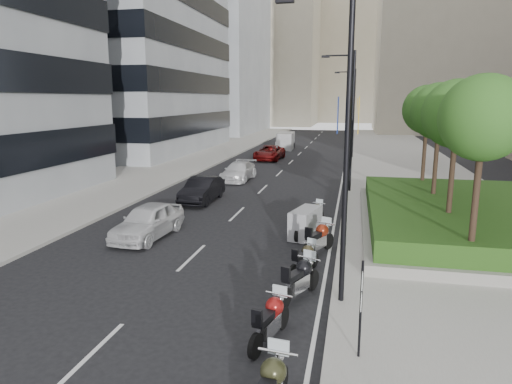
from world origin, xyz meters
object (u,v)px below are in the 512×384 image
(car_b, at_px, (202,190))
(car_d, at_px, (269,153))
(motorcycle_2, at_px, (300,279))
(motorcycle_6, at_px, (315,214))
(delivery_van, at_px, (285,142))
(lamp_post_2, at_px, (352,109))
(motorcycle_1, at_px, (271,320))
(car_c, at_px, (239,171))
(lamp_post_1, at_px, (350,115))
(lamp_post_0, at_px, (342,135))
(motorcycle_5, at_px, (305,223))
(car_a, at_px, (148,221))
(parking_sign, at_px, (361,304))
(motorcycle_4, at_px, (319,239))
(motorcycle_3, at_px, (305,259))

(car_b, xyz_separation_m, car_d, (0.41, 19.70, -0.01))
(motorcycle_2, distance_m, motorcycle_6, 8.59)
(delivery_van, bearing_deg, lamp_post_2, -45.69)
(motorcycle_1, bearing_deg, car_c, 30.99)
(delivery_van, bearing_deg, motorcycle_2, -83.52)
(lamp_post_1, relative_size, car_c, 1.91)
(lamp_post_1, relative_size, lamp_post_2, 1.00)
(lamp_post_0, distance_m, motorcycle_5, 8.10)
(car_a, xyz_separation_m, delivery_van, (0.52, 37.30, 0.18))
(parking_sign, bearing_deg, motorcycle_5, 103.36)
(motorcycle_5, xyz_separation_m, motorcycle_6, (0.23, 2.18, -0.10))
(motorcycle_2, bearing_deg, motorcycle_4, 20.35)
(parking_sign, distance_m, delivery_van, 46.18)
(lamp_post_2, xyz_separation_m, motorcycle_5, (-1.62, -28.41, -4.42))
(lamp_post_0, relative_size, delivery_van, 1.85)
(motorcycle_2, bearing_deg, parking_sign, -127.28)
(car_a, bearing_deg, motorcycle_3, -16.69)
(lamp_post_1, relative_size, delivery_van, 1.85)
(parking_sign, bearing_deg, car_b, 120.44)
(motorcycle_6, relative_size, delivery_van, 0.40)
(motorcycle_4, height_order, car_b, car_b)
(motorcycle_4, distance_m, car_b, 11.05)
(motorcycle_1, distance_m, motorcycle_3, 4.82)
(parking_sign, xyz_separation_m, motorcycle_5, (-2.28, 9.59, -0.81))
(car_d, bearing_deg, lamp_post_0, -72.80)
(car_a, bearing_deg, parking_sign, -37.23)
(lamp_post_2, xyz_separation_m, car_b, (-8.43, -22.54, -4.33))
(car_c, relative_size, car_d, 0.90)
(lamp_post_2, xyz_separation_m, car_d, (-8.02, -2.84, -4.34))
(lamp_post_2, relative_size, car_a, 2.03)
(lamp_post_2, height_order, delivery_van, lamp_post_2)
(motorcycle_1, xyz_separation_m, motorcycle_2, (0.41, 2.71, 0.04))
(car_d, bearing_deg, car_b, -87.99)
(motorcycle_3, bearing_deg, lamp_post_0, -129.24)
(motorcycle_2, relative_size, car_c, 0.47)
(motorcycle_5, height_order, car_d, car_d)
(lamp_post_0, bearing_deg, car_c, 112.05)
(car_b, xyz_separation_m, delivery_van, (0.52, 29.92, 0.20))
(parking_sign, bearing_deg, motorcycle_6, 99.85)
(parking_sign, bearing_deg, motorcycle_4, 101.56)
(lamp_post_1, bearing_deg, car_c, 159.56)
(parking_sign, xyz_separation_m, motorcycle_4, (-1.52, 7.41, -0.82))
(motorcycle_1, xyz_separation_m, car_c, (-6.59, 22.55, 0.09))
(motorcycle_6, height_order, car_d, car_d)
(motorcycle_6, relative_size, car_b, 0.44)
(parking_sign, bearing_deg, car_a, 138.35)
(motorcycle_2, height_order, delivery_van, delivery_van)
(parking_sign, height_order, motorcycle_4, parking_sign)
(car_d, bearing_deg, car_c, -87.23)
(motorcycle_3, bearing_deg, car_d, 36.27)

